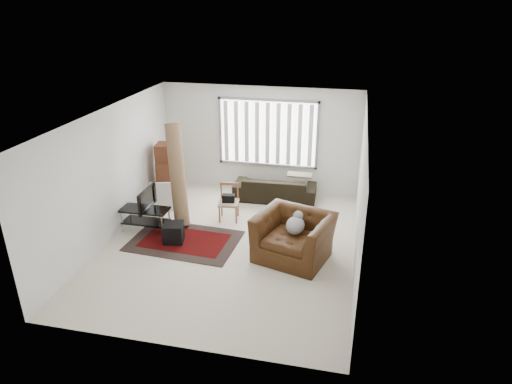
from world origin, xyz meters
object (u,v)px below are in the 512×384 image
Objects in this scene: sofa at (275,185)px; armchair at (294,234)px; tv_stand at (145,215)px; side_chair at (229,201)px; moving_boxes at (169,174)px.

sofa is 1.22× the size of armchair.
tv_stand is 1.23× the size of side_chair.
moving_boxes reaches higher than side_chair.
moving_boxes is 1.90m from side_chair.
moving_boxes is 3.98m from armchair.
armchair is at bearing -46.96° from side_chair.
moving_boxes is 0.71× the size of sofa.
tv_stand is at bearing -170.94° from armchair.
sofa is at bearing 49.02° from side_chair.
sofa is 2.43× the size of side_chair.
armchair is (1.66, -1.31, 0.05)m from side_chair.
side_chair is (1.62, 0.89, 0.09)m from tv_stand.
armchair is at bearing -7.31° from tv_stand.
sofa is (2.44, 2.20, 0.02)m from tv_stand.
side_chair is at bearing 28.93° from tv_stand.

